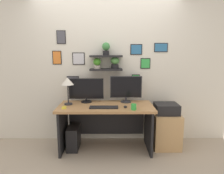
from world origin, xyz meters
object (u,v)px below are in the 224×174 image
computer_tower_left (74,137)px  cell_phone (64,108)px  coffee_mug (134,107)px  printer (166,109)px  keyboard (104,107)px  desk_lamp (68,83)px  computer_mouse (125,107)px  monitor_right (126,88)px  desk (106,117)px  drawer_cabinet (165,130)px  monitor_left (86,90)px

computer_tower_left → cell_phone: bearing=-118.3°
coffee_mug → printer: (0.59, 0.36, -0.13)m
keyboard → cell_phone: size_ratio=3.14×
desk_lamp → coffee_mug: 1.12m
cell_phone → computer_mouse: bearing=-10.6°
printer → monitor_right: bearing=171.0°
desk → printer: 1.02m
desk → computer_tower_left: bearing=-178.3°
cell_phone → coffee_mug: 1.07m
desk_lamp → printer: size_ratio=1.17×
desk_lamp → coffee_mug: (1.03, -0.31, -0.31)m
printer → desk: bearing=-176.8°
drawer_cabinet → cell_phone: bearing=-171.3°
monitor_right → drawer_cabinet: 0.98m
monitor_right → printer: 0.76m
monitor_left → monitor_right: (0.68, -0.00, 0.03)m
computer_mouse → computer_tower_left: size_ratio=0.22×
computer_mouse → desk: bearing=148.0°
monitor_left → computer_mouse: monitor_left is taller
monitor_left → keyboard: (0.31, -0.36, -0.20)m
drawer_cabinet → computer_tower_left: (-1.55, -0.07, -0.10)m
desk_lamp → computer_mouse: bearing=-11.9°
cell_phone → computer_tower_left: (0.10, 0.18, -0.56)m
monitor_left → coffee_mug: bearing=-31.7°
cell_phone → drawer_cabinet: bearing=-2.3°
keyboard → monitor_right: bearing=44.9°
monitor_right → computer_tower_left: monitor_right is taller
desk → keyboard: keyboard is taller
computer_mouse → drawer_cabinet: (0.71, 0.25, -0.48)m
desk → monitor_right: 0.59m
desk → computer_tower_left: desk is taller
cell_phone → drawer_cabinet: 1.73m
coffee_mug → monitor_left: bearing=148.3°
monitor_right → computer_mouse: size_ratio=5.95×
desk → cell_phone: size_ratio=10.87×
desk → cell_phone: cell_phone is taller
desk_lamp → computer_tower_left: bearing=-14.5°
cell_phone → computer_tower_left: 0.60m
keyboard → computer_mouse: 0.33m
drawer_cabinet → monitor_right: bearing=171.0°
monitor_left → keyboard: size_ratio=1.33×
desk_lamp → cell_phone: size_ratio=3.19×
printer → desk_lamp: bearing=-178.1°
printer → computer_tower_left: (-1.55, -0.07, -0.47)m
keyboard → drawer_cabinet: bearing=13.8°
monitor_left → desk_lamp: bearing=-149.6°
computer_mouse → cell_phone: bearing=-179.6°
drawer_cabinet → computer_tower_left: drawer_cabinet is taller
keyboard → drawer_cabinet: keyboard is taller
coffee_mug → desk_lamp: bearing=163.5°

